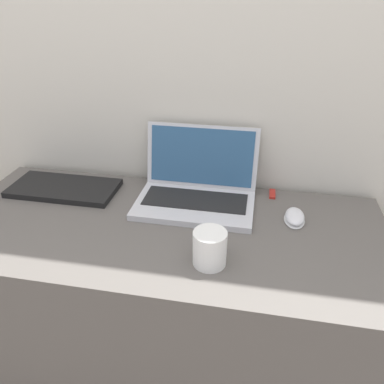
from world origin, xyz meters
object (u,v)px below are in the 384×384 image
(drink_cup, at_px, (210,248))
(usb_stick, at_px, (272,194))
(laptop, at_px, (197,187))
(computer_mouse, at_px, (295,217))
(external_keyboard, at_px, (64,188))

(drink_cup, relative_size, usb_stick, 1.61)
(laptop, distance_m, drink_cup, 0.32)
(computer_mouse, bearing_deg, laptop, 168.56)
(laptop, xyz_separation_m, computer_mouse, (0.32, -0.06, -0.04))
(laptop, bearing_deg, drink_cup, -74.13)
(laptop, bearing_deg, usb_stick, 18.68)
(computer_mouse, distance_m, external_keyboard, 0.79)
(computer_mouse, distance_m, usb_stick, 0.16)
(drink_cup, distance_m, computer_mouse, 0.34)
(computer_mouse, xyz_separation_m, external_keyboard, (-0.79, 0.04, -0.00))
(computer_mouse, bearing_deg, drink_cup, -132.95)
(computer_mouse, xyz_separation_m, usb_stick, (-0.07, 0.15, -0.01))
(laptop, xyz_separation_m, external_keyboard, (-0.47, -0.02, -0.04))
(computer_mouse, relative_size, external_keyboard, 0.28)
(laptop, distance_m, computer_mouse, 0.32)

